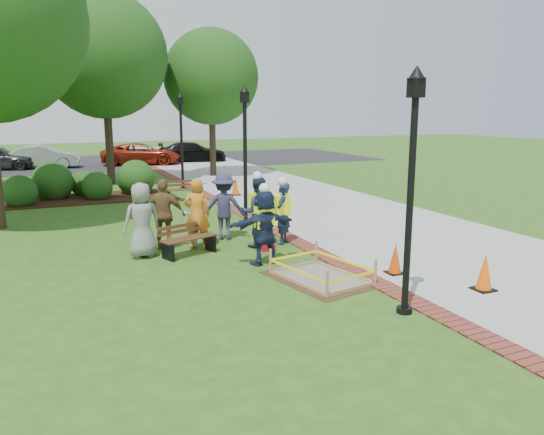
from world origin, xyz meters
name	(u,v)px	position (x,y,z in m)	size (l,w,h in m)	color
ground	(273,274)	(0.00, 0.00, 0.00)	(100.00, 100.00, 0.00)	#285116
sidewalk	(287,194)	(5.00, 10.00, 0.01)	(6.00, 60.00, 0.02)	#9E9E99
brick_edging	(214,199)	(1.75, 10.00, 0.01)	(0.50, 60.00, 0.03)	maroon
mulch_bed	(85,199)	(-3.00, 12.00, 0.02)	(7.00, 3.00, 0.05)	#381E0F
parking_lot	(114,162)	(0.00, 27.00, 0.00)	(36.00, 12.00, 0.01)	black
wet_concrete_pad	(321,268)	(0.80, -0.73, 0.23)	(2.12, 2.59, 0.55)	#47331E
bench_near	(189,246)	(-1.30, 2.21, 0.25)	(1.51, 0.94, 0.78)	#532C1C
bench_far	(184,194)	(0.58, 10.10, 0.25)	(1.49, 0.61, 0.78)	#55351D
cone_front	(485,273)	(3.41, -2.69, 0.37)	(0.39, 0.39, 0.78)	black
cone_back	(395,259)	(2.45, -1.08, 0.34)	(0.36, 0.36, 0.70)	black
cone_far	(235,186)	(2.84, 10.45, 0.38)	(0.40, 0.40, 0.79)	black
toolbox	(268,247)	(0.65, 1.82, 0.09)	(0.36, 0.20, 0.18)	#B70E1C
lamp_near	(412,174)	(1.25, -3.00, 2.48)	(0.28, 0.28, 4.26)	black
lamp_mid	(245,145)	(1.25, 5.00, 2.48)	(0.28, 0.28, 4.26)	black
lamp_far	(181,134)	(1.25, 13.00, 2.48)	(0.28, 0.28, 4.26)	black
tree_back	(104,55)	(-1.48, 16.07, 5.96)	(5.78, 5.78, 8.86)	#3D2D1E
tree_right	(211,77)	(3.97, 17.22, 5.18)	(4.96, 4.96, 7.67)	#3D2D1E
shrub_a	(21,206)	(-5.32, 11.26, 0.00)	(1.26, 1.26, 1.26)	#1C4513
shrub_b	(54,199)	(-4.16, 12.50, 0.00)	(1.63, 1.63, 1.63)	#1C4513
shrub_c	(98,199)	(-2.54, 11.72, 0.00)	(1.20, 1.20, 1.20)	#1C4513
shrub_d	(137,194)	(-0.89, 12.48, 0.00)	(1.57, 1.57, 1.57)	#1C4513
shrub_e	(85,195)	(-2.93, 12.97, 0.00)	(1.11, 1.11, 1.11)	#1C4513
casual_person_a	(142,220)	(-2.36, 2.52, 0.92)	(0.63, 0.45, 1.83)	gray
casual_person_b	(197,214)	(-0.93, 2.72, 0.92)	(0.68, 0.56, 1.84)	orange
casual_person_c	(196,215)	(-0.87, 3.03, 0.84)	(0.57, 0.40, 1.68)	white
casual_person_d	(164,214)	(-1.70, 3.06, 0.91)	(0.69, 0.59, 1.81)	brown
casual_person_e	(224,207)	(0.04, 3.44, 0.92)	(0.69, 0.57, 1.84)	#2F2D4F
hivis_worker_a	(264,224)	(0.14, 0.80, 0.94)	(0.59, 0.41, 1.90)	#1C2C49
hivis_worker_b	(282,211)	(1.30, 2.36, 0.90)	(0.59, 0.63, 1.80)	#191C41
hivis_worker_c	(257,210)	(0.56, 2.31, 0.98)	(0.66, 0.50, 1.99)	#192841
parked_car_b	(44,168)	(-4.40, 24.82, 0.00)	(4.60, 2.00, 1.50)	#A4A4A9
parked_car_c	(142,165)	(1.44, 24.63, 0.00)	(4.66, 2.03, 1.52)	#9C2513
parked_car_d	(193,162)	(5.01, 25.34, 0.00)	(4.43, 1.92, 1.44)	black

